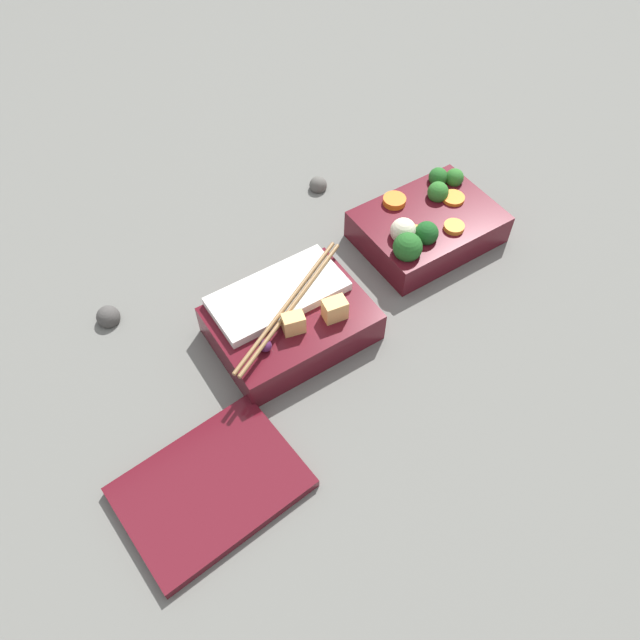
# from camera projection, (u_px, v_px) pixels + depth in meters

# --- Properties ---
(ground_plane) EXTENTS (3.00, 3.00, 0.00)m
(ground_plane) POSITION_uv_depth(u_px,v_px,m) (374.00, 278.00, 0.84)
(ground_plane) COLOR slate
(bento_tray_vegetable) EXTENTS (0.19, 0.14, 0.07)m
(bento_tray_vegetable) POSITION_uv_depth(u_px,v_px,m) (427.00, 226.00, 0.86)
(bento_tray_vegetable) COLOR #510F19
(bento_tray_vegetable) RESTS_ON ground_plane
(bento_tray_rice) EXTENTS (0.21, 0.14, 0.07)m
(bento_tray_rice) POSITION_uv_depth(u_px,v_px,m) (290.00, 320.00, 0.76)
(bento_tray_rice) COLOR #510F19
(bento_tray_rice) RESTS_ON ground_plane
(bento_lid) EXTENTS (0.20, 0.15, 0.01)m
(bento_lid) POSITION_uv_depth(u_px,v_px,m) (211.00, 487.00, 0.65)
(bento_lid) COLOR #510F19
(bento_lid) RESTS_ON ground_plane
(pebble_0) EXTENTS (0.03, 0.03, 0.03)m
(pebble_0) POSITION_uv_depth(u_px,v_px,m) (108.00, 317.00, 0.79)
(pebble_0) COLOR #474442
(pebble_0) RESTS_ON ground_plane
(pebble_1) EXTENTS (0.03, 0.03, 0.03)m
(pebble_1) POSITION_uv_depth(u_px,v_px,m) (318.00, 185.00, 0.94)
(pebble_1) COLOR #595651
(pebble_1) RESTS_ON ground_plane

